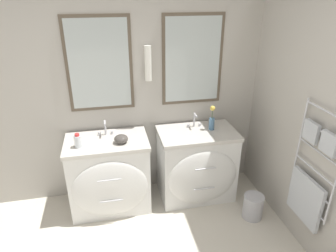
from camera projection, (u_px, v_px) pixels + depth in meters
wall_back at (116, 89)px, 3.33m from camera, size 4.96×0.16×2.60m
wall_right at (317, 119)px, 2.63m from camera, size 0.13×4.07×2.60m
vanity_left at (110, 175)px, 3.34m from camera, size 0.89×0.61×0.86m
vanity_right at (197, 165)px, 3.53m from camera, size 0.89×0.61×0.86m
faucet_left at (105, 128)px, 3.28m from camera, size 0.17×0.11×0.17m
faucet_right at (195, 121)px, 3.47m from camera, size 0.17×0.11×0.17m
toiletry_bottle at (78, 141)px, 3.03m from camera, size 0.07×0.07×0.15m
amenity_bowl at (121, 139)px, 3.13m from camera, size 0.15×0.15×0.09m
flower_vase at (212, 120)px, 3.39m from camera, size 0.06×0.06×0.29m
waste_bin at (253, 206)px, 3.30m from camera, size 0.22×0.22×0.28m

